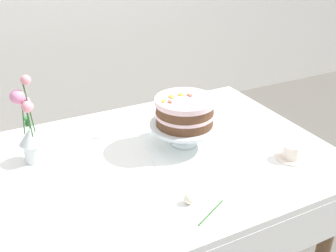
{
  "coord_description": "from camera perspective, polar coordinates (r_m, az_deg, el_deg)",
  "views": [
    {
      "loc": [
        -0.55,
        -1.19,
        1.56
      ],
      "look_at": [
        0.06,
        0.01,
        0.86
      ],
      "focal_mm": 41.2,
      "sensor_mm": 36.0,
      "label": 1
    }
  ],
  "objects": [
    {
      "name": "loose_petal_0",
      "position": [
        1.7,
        -10.53,
        -1.75
      ],
      "size": [
        0.04,
        0.03,
        0.0
      ],
      "primitive_type": "ellipsoid",
      "rotation": [
        0.0,
        0.0,
        5.83
      ],
      "color": "pink",
      "rests_on": "dining_table"
    },
    {
      "name": "fallen_rose",
      "position": [
        1.3,
        3.38,
        -10.8
      ],
      "size": [
        0.14,
        0.13,
        0.04
      ],
      "color": "#2D6028",
      "rests_on": "dining_table"
    },
    {
      "name": "dining_table",
      "position": [
        1.58,
        -1.43,
        -7.58
      ],
      "size": [
        1.4,
        1.0,
        0.74
      ],
      "color": "white",
      "rests_on": "ground"
    },
    {
      "name": "cake_stand",
      "position": [
        1.59,
        2.43,
        -0.18
      ],
      "size": [
        0.29,
        0.29,
        0.1
      ],
      "color": "silver",
      "rests_on": "linen_napkin"
    },
    {
      "name": "flower_vase",
      "position": [
        1.55,
        -19.76,
        -0.81
      ],
      "size": [
        0.1,
        0.11,
        0.35
      ],
      "color": "silver",
      "rests_on": "dining_table"
    },
    {
      "name": "teacup",
      "position": [
        1.6,
        17.8,
        -3.76
      ],
      "size": [
        0.12,
        0.12,
        0.06
      ],
      "color": "silver",
      "rests_on": "dining_table"
    },
    {
      "name": "linen_napkin",
      "position": [
        1.63,
        2.38,
        -2.72
      ],
      "size": [
        0.37,
        0.37,
        0.0
      ],
      "primitive_type": "cube",
      "rotation": [
        0.0,
        0.0,
        -0.18
      ],
      "color": "white",
      "rests_on": "dining_table"
    },
    {
      "name": "layer_cake",
      "position": [
        1.56,
        2.48,
        2.23
      ],
      "size": [
        0.24,
        0.24,
        0.12
      ],
      "color": "brown",
      "rests_on": "cake_stand"
    }
  ]
}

